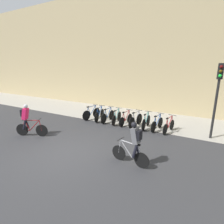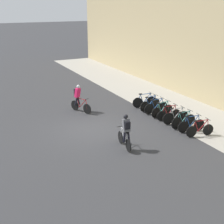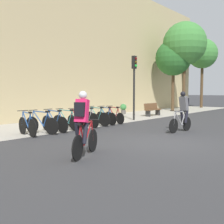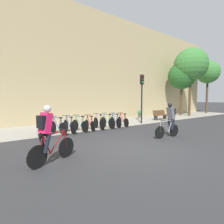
{
  "view_description": "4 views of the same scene",
  "coord_description": "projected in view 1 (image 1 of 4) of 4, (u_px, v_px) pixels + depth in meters",
  "views": [
    {
      "loc": [
        5.11,
        -5.06,
        3.72
      ],
      "look_at": [
        0.66,
        2.98,
        1.28
      ],
      "focal_mm": 28.0,
      "sensor_mm": 36.0,
      "label": 1
    },
    {
      "loc": [
        14.82,
        -6.09,
        6.68
      ],
      "look_at": [
        -0.2,
        1.45,
        0.76
      ],
      "focal_mm": 50.0,
      "sensor_mm": 36.0,
      "label": 2
    },
    {
      "loc": [
        -8.37,
        -4.72,
        1.78
      ],
      "look_at": [
        0.59,
        2.67,
        0.89
      ],
      "focal_mm": 45.0,
      "sensor_mm": 36.0,
      "label": 3
    },
    {
      "loc": [
        -4.72,
        -4.66,
        1.95
      ],
      "look_at": [
        1.32,
        3.37,
        1.19
      ],
      "focal_mm": 28.0,
      "sensor_mm": 36.0,
      "label": 4
    }
  ],
  "objects": [
    {
      "name": "traffic_light_pole",
      "position": [
        218.0,
        88.0,
        8.59
      ],
      "size": [
        0.26,
        0.3,
        3.85
      ],
      "color": "black",
      "rests_on": "ground"
    },
    {
      "name": "parked_bike_6",
      "position": [
        146.0,
        122.0,
        10.65
      ],
      "size": [
        0.46,
        1.68,
        0.99
      ],
      "color": "black",
      "rests_on": "ground"
    },
    {
      "name": "cyclist_grey",
      "position": [
        134.0,
        142.0,
        6.53
      ],
      "size": [
        1.63,
        0.49,
        1.75
      ],
      "color": "black",
      "rests_on": "ground"
    },
    {
      "name": "ground",
      "position": [
        66.0,
        154.0,
        7.62
      ],
      "size": [
        200.0,
        200.0,
        0.0
      ],
      "primitive_type": "plane",
      "color": "#333335"
    },
    {
      "name": "parked_bike_3",
      "position": [
        117.0,
        117.0,
        11.6
      ],
      "size": [
        0.46,
        1.68,
        0.97
      ],
      "color": "black",
      "rests_on": "ground"
    },
    {
      "name": "parked_bike_1",
      "position": [
        99.0,
        115.0,
        12.23
      ],
      "size": [
        0.51,
        1.72,
        0.98
      ],
      "color": "black",
      "rests_on": "ground"
    },
    {
      "name": "parked_bike_8",
      "position": [
        169.0,
        126.0,
        10.02
      ],
      "size": [
        0.47,
        1.59,
        0.94
      ],
      "color": "black",
      "rests_on": "ground"
    },
    {
      "name": "parked_bike_4",
      "position": [
        126.0,
        119.0,
        11.29
      ],
      "size": [
        0.46,
        1.59,
        0.94
      ],
      "color": "black",
      "rests_on": "ground"
    },
    {
      "name": "kerb_strip",
      "position": [
        128.0,
        116.0,
        13.33
      ],
      "size": [
        44.0,
        4.5,
        0.01
      ],
      "primitive_type": "cube",
      "color": "#A39E93",
      "rests_on": "ground"
    },
    {
      "name": "cyclist_pink",
      "position": [
        27.0,
        119.0,
        9.34
      ],
      "size": [
        1.65,
        0.77,
        1.77
      ],
      "color": "black",
      "rests_on": "ground"
    },
    {
      "name": "parked_bike_0",
      "position": [
        92.0,
        113.0,
        12.55
      ],
      "size": [
        0.49,
        1.67,
        0.99
      ],
      "color": "black",
      "rests_on": "ground"
    },
    {
      "name": "building_facade",
      "position": [
        142.0,
        50.0,
        14.22
      ],
      "size": [
        44.0,
        0.6,
        9.87
      ],
      "primitive_type": "cube",
      "color": "tan",
      "rests_on": "ground"
    },
    {
      "name": "parked_bike_2",
      "position": [
        108.0,
        116.0,
        11.92
      ],
      "size": [
        0.46,
        1.74,
        0.98
      ],
      "color": "black",
      "rests_on": "ground"
    },
    {
      "name": "parked_bike_7",
      "position": [
        157.0,
        124.0,
        10.33
      ],
      "size": [
        0.46,
        1.61,
        0.96
      ],
      "color": "black",
      "rests_on": "ground"
    },
    {
      "name": "parked_bike_5",
      "position": [
        136.0,
        120.0,
        10.96
      ],
      "size": [
        0.46,
        1.67,
        0.99
      ],
      "color": "black",
      "rests_on": "ground"
    }
  ]
}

